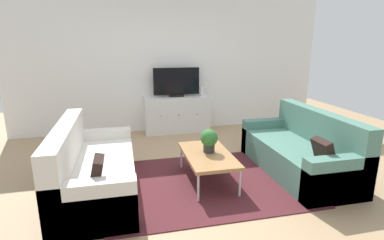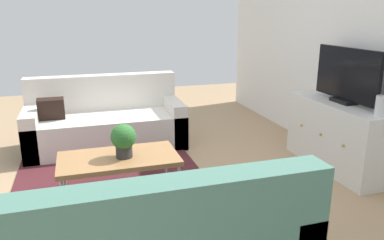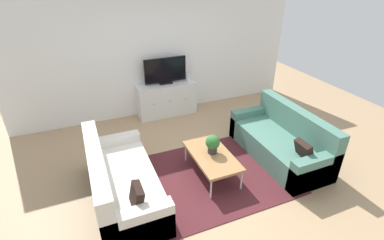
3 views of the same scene
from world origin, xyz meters
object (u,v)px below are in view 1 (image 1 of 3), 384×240
(tv_console, at_px, (177,114))
(flat_screen_tv, at_px, (176,82))
(coffee_table, at_px, (208,156))
(potted_plant, at_px, (209,140))
(glass_vase, at_px, (202,91))
(couch_left_side, at_px, (90,172))
(couch_right_side, at_px, (302,153))

(tv_console, distance_m, flat_screen_tv, 0.66)
(coffee_table, relative_size, tv_console, 0.83)
(coffee_table, height_order, potted_plant, potted_plant)
(glass_vase, bearing_deg, coffee_table, -103.28)
(coffee_table, distance_m, tv_console, 2.37)
(coffee_table, bearing_deg, flat_screen_tv, 89.44)
(couch_left_side, xyz_separation_m, tv_console, (1.51, 2.37, 0.08))
(couch_right_side, xyz_separation_m, flat_screen_tv, (-1.37, 2.39, 0.74))
(tv_console, bearing_deg, glass_vase, 0.00)
(glass_vase, bearing_deg, couch_left_side, -130.75)
(glass_vase, bearing_deg, tv_console, -180.00)
(couch_right_side, relative_size, flat_screen_tv, 2.06)
(couch_right_side, relative_size, potted_plant, 6.16)
(coffee_table, xyz_separation_m, flat_screen_tv, (0.02, 2.39, 0.66))
(coffee_table, height_order, glass_vase, glass_vase)
(tv_console, bearing_deg, coffee_table, -90.57)
(couch_right_side, height_order, glass_vase, glass_vase)
(couch_left_side, bearing_deg, coffee_table, 0.21)
(potted_plant, xyz_separation_m, tv_console, (-0.01, 2.32, -0.20))
(potted_plant, relative_size, flat_screen_tv, 0.33)
(coffee_table, relative_size, glass_vase, 5.74)
(flat_screen_tv, bearing_deg, tv_console, -90.00)
(couch_left_side, distance_m, potted_plant, 1.54)
(couch_left_side, distance_m, tv_console, 2.82)
(potted_plant, xyz_separation_m, glass_vase, (0.53, 2.32, 0.27))
(potted_plant, distance_m, tv_console, 2.33)
(potted_plant, height_order, flat_screen_tv, flat_screen_tv)
(potted_plant, bearing_deg, coffee_table, -119.73)
(potted_plant, xyz_separation_m, flat_screen_tv, (-0.01, 2.34, 0.46))
(couch_right_side, height_order, flat_screen_tv, flat_screen_tv)
(potted_plant, bearing_deg, tv_console, 90.13)
(glass_vase, bearing_deg, flat_screen_tv, 177.86)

